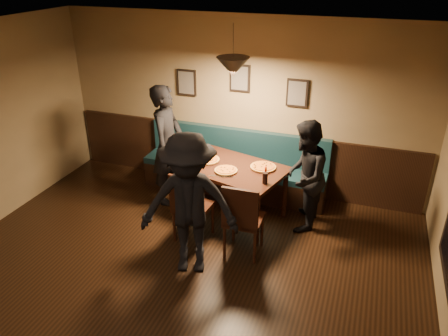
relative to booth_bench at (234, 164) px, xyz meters
name	(u,v)px	position (x,y,z in m)	size (l,w,h in m)	color
floor	(137,331)	(0.00, -3.20, -0.50)	(7.00, 7.00, 0.00)	black
ceiling	(105,64)	(0.00, -3.20, 2.30)	(7.00, 7.00, 0.00)	silver
wall_back	(240,105)	(0.00, 0.30, 0.90)	(6.00, 6.00, 0.00)	#8C704F
wainscot	(239,158)	(0.00, 0.27, 0.00)	(5.88, 0.06, 1.00)	black
booth_bench	(234,164)	(0.00, 0.00, 0.00)	(3.00, 0.60, 1.00)	#0F232D
picture_left	(187,82)	(-0.90, 0.27, 1.20)	(0.32, 0.04, 0.42)	black
picture_center	(240,78)	(0.00, 0.27, 1.35)	(0.32, 0.04, 0.42)	black
picture_right	(297,93)	(0.90, 0.27, 1.20)	(0.32, 0.04, 0.42)	black
pendant_lamp	(233,67)	(0.21, -0.70, 1.75)	(0.44, 0.44, 0.25)	black
dining_table	(232,191)	(0.21, -0.70, -0.10)	(1.50, 0.97, 0.81)	black
chair_near_left	(193,205)	(-0.10, -1.43, 0.02)	(0.46, 0.46, 1.04)	#321E0D
chair_near_right	(244,218)	(0.64, -1.51, 0.03)	(0.47, 0.47, 1.05)	black
diner_left	(168,145)	(-0.87, -0.57, 0.44)	(0.69, 0.45, 1.88)	black
diner_right	(304,176)	(1.24, -0.65, 0.30)	(0.78, 0.61, 1.60)	black
diner_front	(189,205)	(0.12, -2.04, 0.41)	(1.17, 0.67, 1.82)	black
pizza_a	(207,160)	(-0.20, -0.63, 0.33)	(0.37, 0.37, 0.04)	orange
pizza_b	(226,170)	(0.17, -0.87, 0.32)	(0.33, 0.33, 0.04)	orange
pizza_c	(263,167)	(0.64, -0.60, 0.33)	(0.37, 0.37, 0.04)	#C06724
soda_glass	(265,178)	(0.78, -1.03, 0.38)	(0.07, 0.07, 0.15)	black
tabasco_bottle	(266,170)	(0.72, -0.76, 0.37)	(0.03, 0.03, 0.13)	#8B1004
napkin_a	(202,154)	(-0.37, -0.42, 0.31)	(0.16, 0.16, 0.01)	#1C6B29
napkin_b	(193,168)	(-0.31, -0.93, 0.31)	(0.16, 0.16, 0.01)	#217C37
cutlery_set	(222,176)	(0.17, -1.03, 0.31)	(0.02, 0.21, 0.00)	#B6B6BA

